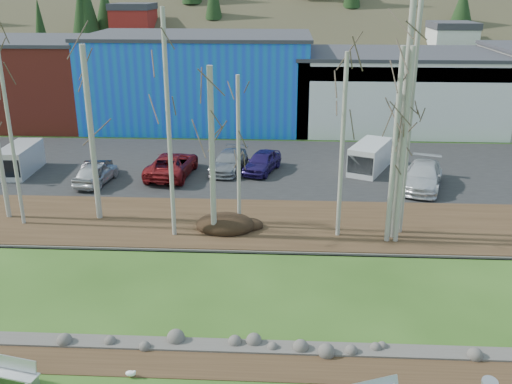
# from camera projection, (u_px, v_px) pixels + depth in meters

# --- Properties ---
(dirt_strip) EXTENTS (80.00, 1.80, 0.03)m
(dirt_strip) POSITION_uv_depth(u_px,v_px,m) (222.00, 364.00, 20.05)
(dirt_strip) COLOR #382616
(dirt_strip) RESTS_ON ground
(near_bank_rocks) EXTENTS (80.00, 0.80, 0.50)m
(near_bank_rocks) POSITION_uv_depth(u_px,v_px,m) (225.00, 347.00, 20.99)
(near_bank_rocks) COLOR #47423D
(near_bank_rocks) RESTS_ON ground
(river) EXTENTS (80.00, 8.00, 0.90)m
(river) POSITION_uv_depth(u_px,v_px,m) (235.00, 291.00, 24.83)
(river) COLOR #121F33
(river) RESTS_ON ground
(far_bank_rocks) EXTENTS (80.00, 0.80, 0.46)m
(far_bank_rocks) POSITION_uv_depth(u_px,v_px,m) (242.00, 250.00, 28.68)
(far_bank_rocks) COLOR #47423D
(far_bank_rocks) RESTS_ON ground
(far_bank) EXTENTS (80.00, 7.00, 0.15)m
(far_bank) POSITION_uv_depth(u_px,v_px,m) (246.00, 223.00, 31.65)
(far_bank) COLOR #382616
(far_bank) RESTS_ON ground
(parking_lot) EXTENTS (80.00, 14.00, 0.14)m
(parking_lot) POSITION_uv_depth(u_px,v_px,m) (256.00, 166.00, 41.50)
(parking_lot) COLOR black
(parking_lot) RESTS_ON ground
(building_brick) EXTENTS (16.32, 12.24, 7.80)m
(building_brick) POSITION_uv_depth(u_px,v_px,m) (14.00, 80.00, 54.51)
(building_brick) COLOR #9A3327
(building_brick) RESTS_ON ground
(building_blue) EXTENTS (20.40, 12.24, 8.30)m
(building_blue) POSITION_uv_depth(u_px,v_px,m) (201.00, 79.00, 53.52)
(building_blue) COLOR blue
(building_blue) RESTS_ON ground
(building_white) EXTENTS (18.36, 12.24, 6.80)m
(building_white) POSITION_uv_depth(u_px,v_px,m) (393.00, 89.00, 52.86)
(building_white) COLOR silver
(building_white) RESTS_ON ground
(bench_intact) EXTENTS (2.00, 0.97, 0.96)m
(bench_intact) POSITION_uv_depth(u_px,v_px,m) (11.00, 372.00, 18.88)
(bench_intact) COLOR #B5B8BA
(bench_intact) RESTS_ON ground
(seagull) EXTENTS (0.42, 0.20, 0.31)m
(seagull) POSITION_uv_depth(u_px,v_px,m) (131.00, 373.00, 19.31)
(seagull) COLOR gold
(seagull) RESTS_ON ground
(dirt_mound) EXTENTS (3.18, 2.25, 0.62)m
(dirt_mound) POSITION_uv_depth(u_px,v_px,m) (225.00, 224.00, 30.62)
(dirt_mound) COLOR black
(dirt_mound) RESTS_ON far_bank
(birch_1) EXTENTS (0.19, 0.19, 11.59)m
(birch_1) POSITION_uv_depth(u_px,v_px,m) (8.00, 120.00, 29.51)
(birch_1) COLOR #A6A495
(birch_1) RESTS_ON far_bank
(birch_2) EXTENTS (0.31, 0.31, 9.55)m
(birch_2) POSITION_uv_depth(u_px,v_px,m) (91.00, 135.00, 30.62)
(birch_2) COLOR #A6A495
(birch_2) RESTS_ON far_bank
(birch_3) EXTENTS (0.22, 0.22, 11.46)m
(birch_3) POSITION_uv_depth(u_px,v_px,m) (169.00, 128.00, 28.11)
(birch_3) COLOR #A6A495
(birch_3) RESTS_ON far_bank
(birch_4) EXTENTS (0.30, 0.30, 8.79)m
(birch_4) POSITION_uv_depth(u_px,v_px,m) (212.00, 154.00, 28.58)
(birch_4) COLOR #A6A495
(birch_4) RESTS_ON far_bank
(birch_5) EXTENTS (0.20, 0.20, 8.19)m
(birch_5) POSITION_uv_depth(u_px,v_px,m) (239.00, 154.00, 29.71)
(birch_5) COLOR #A6A495
(birch_5) RESTS_ON far_bank
(birch_6) EXTENTS (0.22, 0.22, 9.45)m
(birch_6) POSITION_uv_depth(u_px,v_px,m) (342.00, 148.00, 28.41)
(birch_6) COLOR #A6A495
(birch_6) RESTS_ON far_bank
(birch_7) EXTENTS (0.29, 0.29, 11.77)m
(birch_7) POSITION_uv_depth(u_px,v_px,m) (402.00, 127.00, 27.77)
(birch_7) COLOR #A6A495
(birch_7) RESTS_ON far_bank
(birch_8) EXTENTS (0.25, 0.25, 9.78)m
(birch_8) POSITION_uv_depth(u_px,v_px,m) (394.00, 149.00, 27.67)
(birch_8) COLOR #A6A495
(birch_8) RESTS_ON far_bank
(birch_9) EXTENTS (0.24, 0.24, 12.09)m
(birch_9) POSITION_uv_depth(u_px,v_px,m) (410.00, 120.00, 28.30)
(birch_9) COLOR #A6A495
(birch_9) RESTS_ON far_bank
(birch_10) EXTENTS (0.25, 0.25, 9.78)m
(birch_10) POSITION_uv_depth(u_px,v_px,m) (404.00, 149.00, 27.65)
(birch_10) COLOR #A6A495
(birch_10) RESTS_ON far_bank
(car_0) EXTENTS (2.23, 4.41, 1.44)m
(car_0) POSITION_uv_depth(u_px,v_px,m) (96.00, 173.00, 37.53)
(car_0) COLOR silver
(car_0) RESTS_ON parking_lot
(car_1) EXTENTS (1.80, 4.17, 1.34)m
(car_1) POSITION_uv_depth(u_px,v_px,m) (96.00, 170.00, 38.36)
(car_1) COLOR black
(car_1) RESTS_ON parking_lot
(car_2) EXTENTS (3.16, 5.98, 1.60)m
(car_2) POSITION_uv_depth(u_px,v_px,m) (172.00, 165.00, 39.01)
(car_2) COLOR maroon
(car_2) RESTS_ON parking_lot
(car_3) EXTENTS (2.76, 5.04, 1.38)m
(car_3) POSITION_uv_depth(u_px,v_px,m) (229.00, 161.00, 40.05)
(car_3) COLOR gray
(car_3) RESTS_ON parking_lot
(car_4) EXTENTS (2.96, 4.64, 1.47)m
(car_4) POSITION_uv_depth(u_px,v_px,m) (262.00, 162.00, 39.88)
(car_4) COLOR #251957
(car_4) RESTS_ON parking_lot
(car_5) EXTENTS (3.81, 5.96, 1.61)m
(car_5) POSITION_uv_depth(u_px,v_px,m) (423.00, 176.00, 36.71)
(car_5) COLOR silver
(car_5) RESTS_ON parking_lot
(van_white) EXTENTS (3.57, 4.89, 1.98)m
(van_white) POSITION_uv_depth(u_px,v_px,m) (369.00, 158.00, 39.90)
(van_white) COLOR white
(van_white) RESTS_ON parking_lot
(van_grey) EXTENTS (1.99, 4.46, 1.92)m
(van_grey) POSITION_uv_depth(u_px,v_px,m) (19.00, 160.00, 39.45)
(van_grey) COLOR silver
(van_grey) RESTS_ON parking_lot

